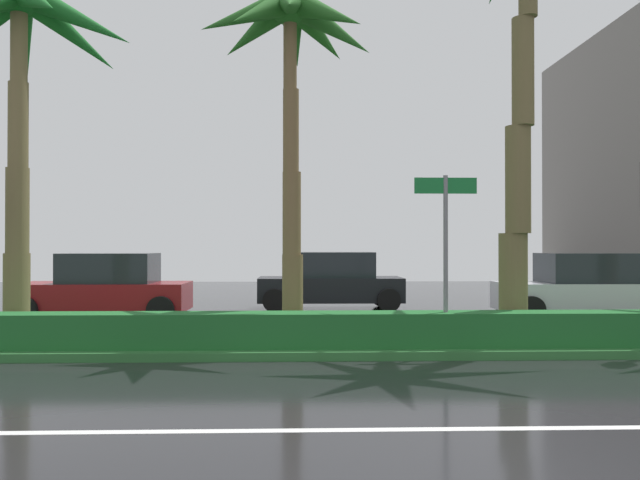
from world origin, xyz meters
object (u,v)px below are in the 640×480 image
Objects in this scene: palm_tree_mid_left at (20,44)px; car_in_traffic_third at (583,288)px; street_name_sign at (446,236)px; car_in_traffic_second at (332,282)px; palm_tree_centre_left at (290,40)px; car_in_traffic_leading at (106,288)px.

palm_tree_mid_left reaches higher than car_in_traffic_third.
car_in_traffic_second is at bearing 100.82° from street_name_sign.
car_in_traffic_leading is at bearing 137.24° from palm_tree_centre_left.
car_in_traffic_third is at bearing 18.36° from palm_tree_mid_left.
car_in_traffic_second is 1.00× the size of car_in_traffic_third.
street_name_sign is 0.70× the size of car_in_traffic_second.
car_in_traffic_second and car_in_traffic_third have the same top height.
car_in_traffic_leading is (-7.56, 5.62, -1.25)m from street_name_sign.
car_in_traffic_leading and car_in_traffic_third have the same top height.
palm_tree_mid_left is 1.64× the size of car_in_traffic_third.
palm_tree_mid_left is at bearing -179.84° from palm_tree_centre_left.
street_name_sign is at bearing 143.37° from car_in_traffic_leading.
palm_tree_centre_left reaches higher than car_in_traffic_leading.
car_in_traffic_leading is at bearing 24.05° from car_in_traffic_second.
palm_tree_centre_left is (5.13, 0.01, 0.13)m from palm_tree_mid_left.
car_in_traffic_leading is at bearing 86.04° from palm_tree_mid_left.
car_in_traffic_third is (7.56, 4.20, -5.04)m from palm_tree_centre_left.
palm_tree_centre_left is 1.61× the size of car_in_traffic_second.
palm_tree_centre_left is 8.81m from car_in_traffic_second.
car_in_traffic_third is (4.82, 5.36, -1.25)m from street_name_sign.
street_name_sign is 9.51m from car_in_traffic_leading.
car_in_traffic_leading is 1.00× the size of car_in_traffic_second.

